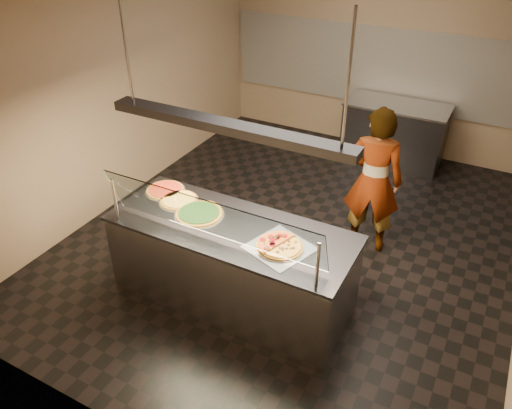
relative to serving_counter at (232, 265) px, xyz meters
The scene contains 19 objects.
ground 1.41m from the serving_counter, 84.34° to the left, with size 5.00×6.00×0.02m, color black.
wall_back 4.46m from the serving_counter, 88.27° to the left, with size 5.00×0.02×3.00m, color #907B5D.
wall_front 1.98m from the serving_counter, 85.55° to the right, with size 5.00×0.02×3.00m, color #907B5D.
wall_left 2.91m from the serving_counter, 150.89° to the left, with size 0.02×6.00×3.00m, color #907B5D.
tile_band 4.39m from the serving_counter, 88.25° to the left, with size 4.90×0.02×1.20m, color silver.
serving_counter is the anchor object (origin of this frame).
sneeze_guard 0.83m from the serving_counter, 90.00° to the right, with size 2.16×0.18×0.54m.
perforated_tray 0.73m from the serving_counter, ahead, with size 0.64×0.64×0.01m.
half_pizza_pepperoni 0.68m from the serving_counter, ahead, with size 0.33×0.46×0.05m.
half_pizza_sausage 0.82m from the serving_counter, ahead, with size 0.33×0.46×0.04m.
pizza_spinach 0.61m from the serving_counter, behind, with size 0.49×0.49×0.03m.
pizza_cheese 0.86m from the serving_counter, 168.69° to the left, with size 0.41×0.41×0.03m.
pizza_tomato 1.08m from the serving_counter, 165.87° to the left, with size 0.42×0.42×0.03m.
pizza_spatula 0.84m from the serving_counter, behind, with size 0.28×0.17×0.02m.
prep_table 3.92m from the serving_counter, 81.44° to the left, with size 1.50×0.74×0.93m.
worker 1.86m from the serving_counter, 59.92° to the left, with size 0.64×0.42×1.75m, color #28272E.
heat_lamp_housing 1.48m from the serving_counter, 90.00° to the right, with size 2.30×0.18×0.08m, color #303035.
lamp_rod_left 2.26m from the serving_counter, behind, with size 0.02×0.02×1.01m, color #B7B7BC.
lamp_rod_right 2.26m from the serving_counter, ahead, with size 0.02×0.02×1.01m, color #B7B7BC.
Camera 1 is at (1.90, -4.61, 3.64)m, focal length 35.00 mm.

